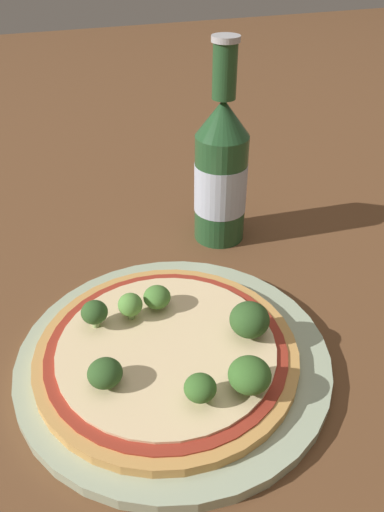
# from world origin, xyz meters

# --- Properties ---
(ground_plane) EXTENTS (3.00, 3.00, 0.00)m
(ground_plane) POSITION_xyz_m (0.00, 0.00, 0.00)
(ground_plane) COLOR brown
(plate) EXTENTS (0.28, 0.28, 0.01)m
(plate) POSITION_xyz_m (0.00, -0.02, 0.01)
(plate) COLOR #A3B293
(plate) RESTS_ON ground_plane
(pizza) EXTENTS (0.23, 0.23, 0.01)m
(pizza) POSITION_xyz_m (-0.01, -0.02, 0.02)
(pizza) COLOR tan
(pizza) RESTS_ON plate
(broccoli_floret_0) EXTENTS (0.03, 0.03, 0.02)m
(broccoli_floret_0) POSITION_xyz_m (-0.07, -0.04, 0.04)
(broccoli_floret_0) COLOR #89A866
(broccoli_floret_0) RESTS_ON pizza
(broccoli_floret_1) EXTENTS (0.03, 0.03, 0.03)m
(broccoli_floret_1) POSITION_xyz_m (0.04, -0.09, 0.04)
(broccoli_floret_1) COLOR #89A866
(broccoli_floret_1) RESTS_ON pizza
(broccoli_floret_2) EXTENTS (0.03, 0.03, 0.02)m
(broccoli_floret_2) POSITION_xyz_m (-0.00, -0.09, 0.04)
(broccoli_floret_2) COLOR #89A866
(broccoli_floret_2) RESTS_ON pizza
(broccoli_floret_3) EXTENTS (0.03, 0.03, 0.02)m
(broccoli_floret_3) POSITION_xyz_m (0.00, 0.03, 0.04)
(broccoli_floret_3) COLOR #89A866
(broccoli_floret_3) RESTS_ON pizza
(broccoli_floret_4) EXTENTS (0.02, 0.02, 0.03)m
(broccoli_floret_4) POSITION_xyz_m (-0.03, 0.03, 0.04)
(broccoli_floret_4) COLOR #89A866
(broccoli_floret_4) RESTS_ON pizza
(broccoli_floret_5) EXTENTS (0.04, 0.04, 0.03)m
(broccoli_floret_5) POSITION_xyz_m (0.07, -0.03, 0.04)
(broccoli_floret_5) COLOR #89A866
(broccoli_floret_5) RESTS_ON pizza
(broccoli_floret_6) EXTENTS (0.02, 0.02, 0.03)m
(broccoli_floret_6) POSITION_xyz_m (-0.06, 0.03, 0.04)
(broccoli_floret_6) COLOR #89A866
(broccoli_floret_6) RESTS_ON pizza
(beer_bottle) EXTENTS (0.06, 0.06, 0.24)m
(beer_bottle) POSITION_xyz_m (0.12, 0.17, 0.09)
(beer_bottle) COLOR #234C28
(beer_bottle) RESTS_ON ground_plane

